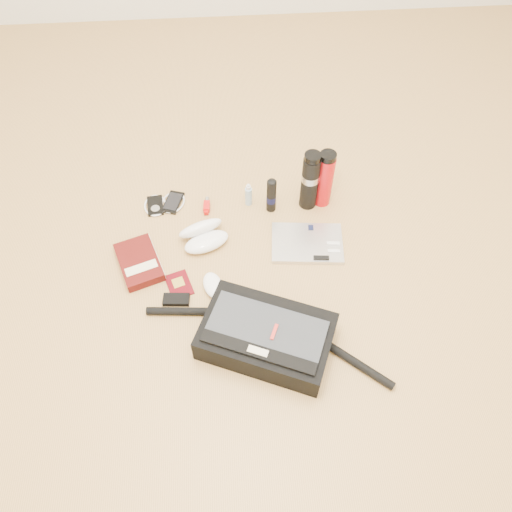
% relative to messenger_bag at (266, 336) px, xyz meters
% --- Properties ---
extents(ground, '(4.00, 4.00, 0.00)m').
position_rel_messenger_bag_xyz_m(ground, '(-0.05, 0.25, -0.06)').
color(ground, '#B5894B').
rests_on(ground, ground).
extents(messenger_bag, '(0.85, 0.44, 0.13)m').
position_rel_messenger_bag_xyz_m(messenger_bag, '(0.00, 0.00, 0.00)').
color(messenger_bag, black).
rests_on(messenger_bag, ground).
extents(laptop, '(0.30, 0.23, 0.03)m').
position_rel_messenger_bag_xyz_m(laptop, '(0.21, 0.43, -0.05)').
color(laptop, silver).
rests_on(laptop, ground).
extents(book, '(0.21, 0.26, 0.04)m').
position_rel_messenger_bag_xyz_m(book, '(-0.46, 0.38, -0.04)').
color(book, '#430B09').
rests_on(book, ground).
extents(passport, '(0.12, 0.14, 0.01)m').
position_rel_messenger_bag_xyz_m(passport, '(-0.31, 0.27, -0.05)').
color(passport, '#4C030A').
rests_on(passport, ground).
extents(mouse, '(0.10, 0.14, 0.04)m').
position_rel_messenger_bag_xyz_m(mouse, '(-0.18, 0.25, -0.04)').
color(mouse, white).
rests_on(mouse, ground).
extents(sunglasses_case, '(0.23, 0.21, 0.11)m').
position_rel_messenger_bag_xyz_m(sunglasses_case, '(-0.21, 0.48, -0.02)').
color(sunglasses_case, white).
rests_on(sunglasses_case, ground).
extents(ipod, '(0.11, 0.12, 0.01)m').
position_rel_messenger_bag_xyz_m(ipod, '(-0.42, 0.69, -0.05)').
color(ipod, black).
rests_on(ipod, ground).
extents(phone, '(0.13, 0.14, 0.01)m').
position_rel_messenger_bag_xyz_m(phone, '(-0.34, 0.70, -0.05)').
color(phone, black).
rests_on(phone, ground).
extents(inhaler, '(0.03, 0.09, 0.02)m').
position_rel_messenger_bag_xyz_m(inhaler, '(-0.20, 0.66, -0.05)').
color(inhaler, red).
rests_on(inhaler, ground).
extents(spray_bottle, '(0.03, 0.03, 0.11)m').
position_rel_messenger_bag_xyz_m(spray_bottle, '(-0.01, 0.67, -0.01)').
color(spray_bottle, '#92B4CB').
rests_on(spray_bottle, ground).
extents(aerosol_can, '(0.05, 0.05, 0.17)m').
position_rel_messenger_bag_xyz_m(aerosol_can, '(0.08, 0.63, 0.03)').
color(aerosol_can, black).
rests_on(aerosol_can, ground).
extents(thermos_black, '(0.08, 0.08, 0.28)m').
position_rel_messenger_bag_xyz_m(thermos_black, '(0.24, 0.65, 0.08)').
color(thermos_black, black).
rests_on(thermos_black, ground).
extents(thermos_red, '(0.09, 0.09, 0.27)m').
position_rel_messenger_bag_xyz_m(thermos_red, '(0.30, 0.66, 0.08)').
color(thermos_red, '#B80F14').
rests_on(thermos_red, ground).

